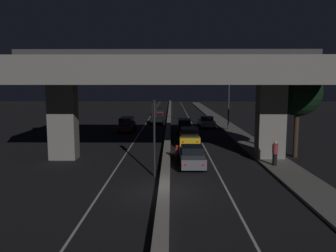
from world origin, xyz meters
The scene contains 18 objects.
ground_plane centered at (0.00, 0.00, 0.00)m, with size 200.00×200.00×0.00m, color black.
lane_line_left_inner centered at (-3.54, 35.00, 0.00)m, with size 0.12×126.00×0.00m, color beige.
lane_line_right_inner centered at (3.54, 35.00, 0.00)m, with size 0.12×126.00×0.00m, color beige.
median_divider centered at (0.00, 35.00, 0.20)m, with size 0.61×126.00×0.40m, color gray.
sidewalk_right centered at (8.32, 28.00, 0.08)m, with size 2.48×126.00×0.16m, color slate.
elevated_overpass centered at (0.00, 8.15, 6.60)m, with size 23.84×11.38×8.64m.
traffic_light_left_of_median centered at (-0.70, 3.14, 3.39)m, with size 0.30×0.49×4.97m.
street_lamp centered at (7.36, 24.75, 4.49)m, with size 2.83×0.32×7.44m.
car_grey_lead centered at (1.87, 5.73, 0.76)m, with size 1.88×4.73×1.53m.
car_taxi_yellow_second centered at (2.16, 13.94, 0.90)m, with size 2.11×4.19×1.75m.
car_black_third centered at (1.98, 21.90, 0.92)m, with size 1.93×4.54×1.78m.
car_silver_fourth centered at (5.27, 27.63, 0.80)m, with size 2.17×4.28×1.59m.
car_dark_red_lead_oncoming centered at (-5.25, 23.38, 0.99)m, with size 1.91×4.61×1.86m.
car_black_second_oncoming centered at (-1.74, 31.93, 0.80)m, with size 2.09×4.21×1.52m.
car_dark_red_third_oncoming centered at (-1.95, 44.79, 0.75)m, with size 1.91×4.14×1.43m.
motorcycle_black_filtering_near centered at (0.81, 6.49, 0.62)m, with size 0.33×1.84×1.45m.
pedestrian_on_sidewalk centered at (7.83, 5.49, 1.05)m, with size 0.40×0.40×1.79m.
roadside_tree_kerbside_near centered at (10.59, 8.94, 5.27)m, with size 3.78×3.78×7.19m.
Camera 1 is at (0.39, -17.62, 5.91)m, focal length 35.00 mm.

